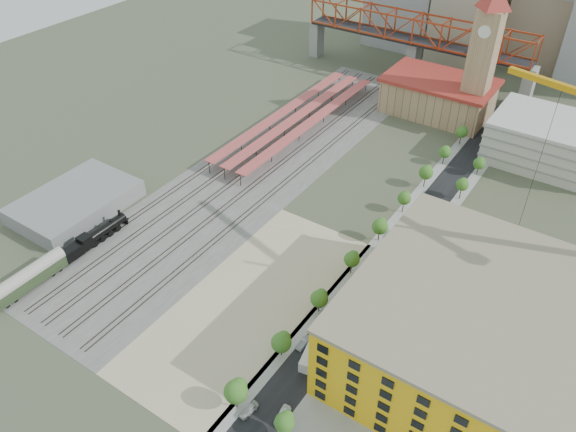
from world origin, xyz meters
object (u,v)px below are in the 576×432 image
Objects in this scene: coach at (29,277)px; site_trailer_b at (323,338)px; site_trailer_c at (372,277)px; construction_building at (469,328)px; car_0 at (249,410)px; site_trailer_a at (313,351)px; site_trailer_d at (369,280)px; locomotive at (96,237)px; clock_tower at (485,45)px.

coach is 2.08× the size of site_trailer_b.
construction_building is at bearing -20.71° from site_trailer_c.
site_trailer_c reaches higher than car_0.
site_trailer_c is (0.00, 26.84, 0.04)m from site_trailer_a.
site_trailer_a is 26.84m from site_trailer_c.
site_trailer_d reaches higher than car_0.
coach is (-0.00, -19.61, 1.03)m from locomotive.
site_trailer_a is at bearing -86.07° from clock_tower.
coach reaches higher than site_trailer_b.
site_trailer_a is 1.13× the size of site_trailer_d.
car_0 is (63.00, 1.70, -2.38)m from coach.
clock_tower is 107.36m from construction_building.
locomotive is 70.89m from site_trailer_d.
site_trailer_a reaches higher than site_trailer_b.
site_trailer_b is at bearing 20.12° from coach.
clock_tower is 5.20× the size of site_trailer_a.
construction_building is at bearing 10.32° from locomotive.
site_trailer_b is at bearing 77.76° from site_trailer_a.
coach is at bearing -156.70° from site_trailer_b.
site_trailer_b is (0.00, 4.36, -0.14)m from site_trailer_a.
site_trailer_a is 18.37m from car_0.
locomotive is at bearing 167.94° from site_trailer_a.
clock_tower is at bearing 95.96° from site_trailer_c.
site_trailer_c is (0.00, 22.47, 0.18)m from site_trailer_b.
site_trailer_c is 1.16× the size of site_trailer_d.
site_trailer_a is (66.00, 19.81, -1.76)m from coach.
coach is 1.82× the size of site_trailer_c.
car_0 is at bearing -15.87° from locomotive.
construction_building is 4.91× the size of site_trailer_c.
site_trailer_d is at bearing 34.57° from coach.
clock_tower reaches higher than site_trailer_d.
car_0 is at bearing -87.87° from clock_tower.
coach reaches higher than site_trailer_c.
site_trailer_d is (0.00, 25.67, -0.16)m from site_trailer_a.
site_trailer_a is 1.11× the size of site_trailer_b.
coach is at bearing -158.43° from construction_building.
car_0 is at bearing 1.55° from coach.
coach is (-58.00, -136.36, -25.57)m from clock_tower.
coach is at bearing -170.18° from car_0.
coach is at bearing -90.00° from locomotive.
clock_tower is 5.78× the size of site_trailer_b.
construction_building is at bearing 20.24° from site_trailer_a.
locomotive is (-58.00, -116.75, -26.60)m from clock_tower.
site_trailer_d is at bearing -84.97° from clock_tower.
coach is 2.12× the size of site_trailer_d.
coach is 70.31m from site_trailer_b.
site_trailer_c is at bearing 94.46° from car_0.
clock_tower is 1.03× the size of construction_building.
site_trailer_a is at bearing 0.17° from locomotive.
site_trailer_a is (66.00, 0.20, -0.73)m from locomotive.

